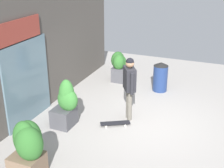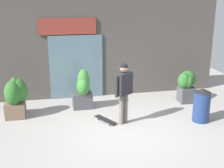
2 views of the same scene
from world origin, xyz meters
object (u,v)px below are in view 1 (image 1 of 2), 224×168
Objects in this scene: skateboard at (115,123)px; planter_box_left at (119,64)px; planter_box_right at (66,105)px; planter_box_mid at (28,146)px; skateboarder at (129,82)px; trash_bin at (160,77)px.

planter_box_left is at bearing -100.20° from skateboard.
skateboard is 1.41m from planter_box_right.
planter_box_mid is at bearing 40.95° from skateboard.
planter_box_left is at bearing 1.83° from planter_box_mid.
trash_bin is at bearing -130.60° from skateboarder.
planter_box_mid is 5.47m from trash_bin.
skateboard is (-0.50, 0.21, -1.04)m from skateboarder.
skateboarder reaches higher than skateboard.
skateboarder reaches higher than planter_box_right.
planter_box_right is at bearing 8.51° from planter_box_mid.
planter_box_mid is (-5.55, -0.18, 0.04)m from planter_box_left.
trash_bin is (2.75, -0.52, 0.44)m from skateboard.
skateboard is 2.83m from trash_bin.
planter_box_mid reaches higher than planter_box_left.
skateboarder is 1.64× the size of planter_box_left.
planter_box_mid is (-3.04, 1.10, -0.42)m from skateboarder.
planter_box_mid reaches higher than trash_bin.
planter_box_left is at bearing -2.09° from planter_box_right.
skateboard is at bearing 169.22° from trash_bin.
planter_box_mid is at bearing 165.02° from trash_bin.
skateboarder reaches higher than trash_bin.
planter_box_mid is at bearing -171.49° from planter_box_right.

